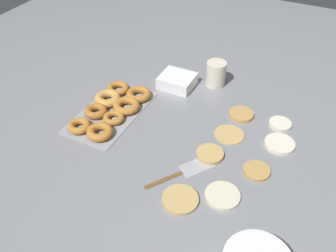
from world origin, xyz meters
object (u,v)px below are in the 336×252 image
at_px(paper_cup, 216,74).
at_px(pancake_1, 257,171).
at_px(pancake_0, 210,154).
at_px(pancake_7, 180,199).
at_px(pancake_4, 280,144).
at_px(donut_tray, 112,108).
at_px(container_stack, 177,81).
at_px(pancake_3, 222,196).
at_px(pancake_2, 229,134).
at_px(spatula, 190,169).
at_px(pancake_6, 241,114).
at_px(pancake_5, 280,124).

bearing_deg(paper_cup, pancake_1, 35.56).
height_order(pancake_1, paper_cup, paper_cup).
relative_size(pancake_0, pancake_7, 0.85).
xyz_separation_m(pancake_4, pancake_7, (0.38, -0.21, -0.00)).
bearing_deg(donut_tray, container_stack, 150.97).
bearing_deg(pancake_3, pancake_2, -165.35).
distance_m(pancake_3, pancake_7, 0.13).
relative_size(pancake_0, container_stack, 0.66).
xyz_separation_m(pancake_3, spatula, (-0.06, -0.13, -0.00)).
distance_m(donut_tray, spatula, 0.43).
relative_size(pancake_4, pancake_7, 0.96).
height_order(pancake_0, paper_cup, paper_cup).
bearing_deg(donut_tray, pancake_7, 56.73).
xyz_separation_m(pancake_3, pancake_4, (-0.31, 0.10, 0.00)).
bearing_deg(pancake_2, donut_tray, -81.27).
xyz_separation_m(pancake_1, paper_cup, (-0.42, -0.30, 0.05)).
bearing_deg(paper_cup, donut_tray, -39.41).
height_order(pancake_2, pancake_4, pancake_4).
bearing_deg(pancake_6, pancake_4, 60.24).
height_order(pancake_5, donut_tray, donut_tray).
bearing_deg(pancake_6, container_stack, -104.32).
relative_size(pancake_3, pancake_7, 0.97).
xyz_separation_m(pancake_1, container_stack, (-0.34, -0.44, 0.02)).
distance_m(pancake_5, donut_tray, 0.65).
distance_m(pancake_1, container_stack, 0.56).
distance_m(pancake_3, donut_tray, 0.57).
height_order(pancake_4, paper_cup, paper_cup).
distance_m(pancake_2, pancake_3, 0.29).
bearing_deg(pancake_2, paper_cup, -150.47).
height_order(pancake_4, container_stack, container_stack).
xyz_separation_m(pancake_1, spatula, (0.09, -0.20, -0.00)).
bearing_deg(paper_cup, pancake_4, 52.46).
xyz_separation_m(pancake_4, pancake_6, (-0.10, -0.17, 0.00)).
height_order(pancake_2, paper_cup, paper_cup).
bearing_deg(pancake_3, container_stack, -141.90).
xyz_separation_m(pancake_3, pancake_6, (-0.40, -0.07, 0.00)).
distance_m(pancake_4, spatula, 0.34).
relative_size(pancake_3, spatula, 0.49).
distance_m(pancake_7, container_stack, 0.62).
relative_size(container_stack, spatula, 0.64).
height_order(pancake_3, pancake_7, same).
height_order(pancake_2, pancake_7, pancake_7).
height_order(pancake_3, container_stack, container_stack).
distance_m(pancake_2, pancake_4, 0.18).
xyz_separation_m(pancake_7, donut_tray, (-0.28, -0.42, 0.01)).
bearing_deg(pancake_0, spatula, -21.87).
bearing_deg(container_stack, pancake_1, 52.72).
xyz_separation_m(pancake_1, pancake_7, (0.22, -0.17, 0.00)).
bearing_deg(pancake_1, pancake_7, -38.97).
relative_size(pancake_1, pancake_4, 0.83).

